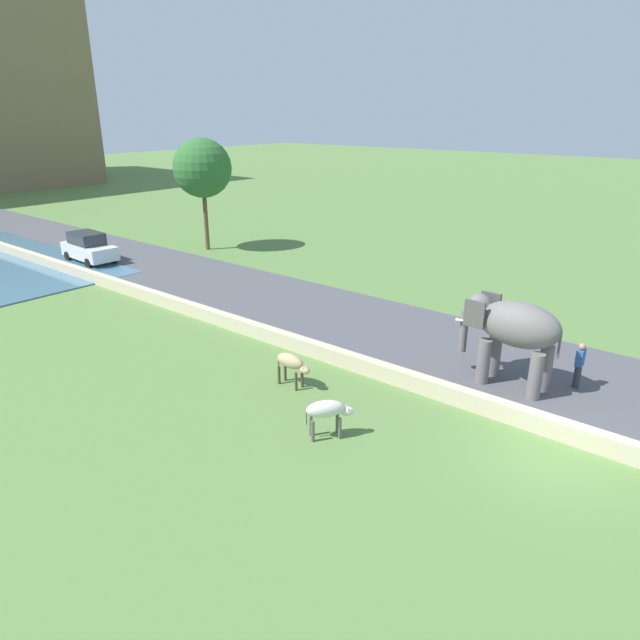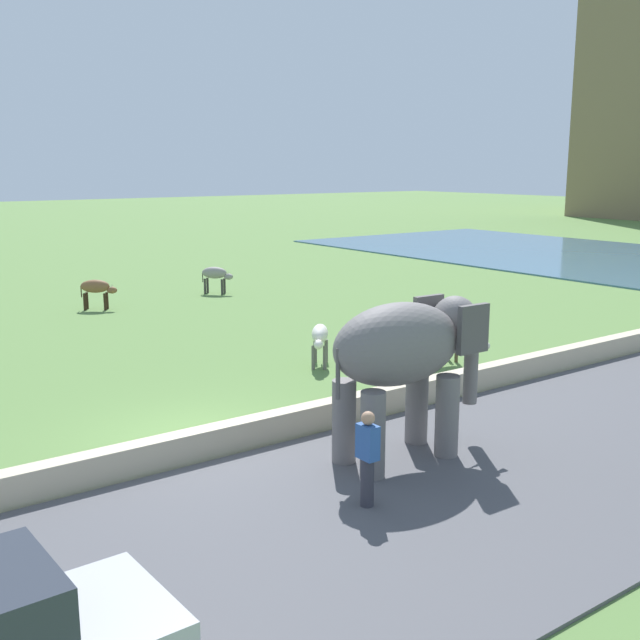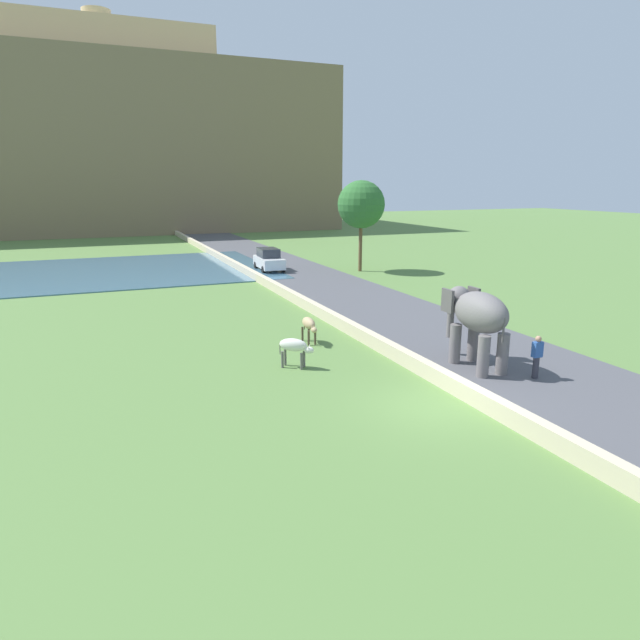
% 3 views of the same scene
% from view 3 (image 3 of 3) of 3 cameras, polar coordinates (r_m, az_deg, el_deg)
% --- Properties ---
extents(ground_plane, '(220.00, 220.00, 0.00)m').
position_cam_3_polar(ground_plane, '(18.11, 12.01, -8.70)').
color(ground_plane, '#567A3D').
extents(road_surface, '(7.00, 120.00, 0.06)m').
position_cam_3_polar(road_surface, '(37.36, 1.07, 3.38)').
color(road_surface, '#4C4C51').
rests_on(road_surface, ground).
extents(barrier_wall, '(0.40, 110.00, 0.58)m').
position_cam_3_polar(barrier_wall, '(34.13, -3.45, 2.79)').
color(barrier_wall, beige).
rests_on(barrier_wall, ground).
extents(lake, '(36.00, 18.00, 0.08)m').
position_cam_3_polar(lake, '(47.55, -27.51, 4.10)').
color(lake, '#426B84').
rests_on(lake, ground).
extents(hill_distant, '(64.00, 28.00, 23.26)m').
position_cam_3_polar(hill_distant, '(91.66, -21.01, 16.03)').
color(hill_distant, '#7F6B4C').
rests_on(hill_distant, ground).
extents(fort_on_hill, '(32.13, 8.00, 7.38)m').
position_cam_3_polar(fort_on_hill, '(93.59, -21.59, 25.01)').
color(fort_on_hill, tan).
rests_on(fort_on_hill, hill_distant).
extents(elephant, '(1.47, 3.48, 2.99)m').
position_cam_3_polar(elephant, '(21.50, 15.86, 0.39)').
color(elephant, slate).
rests_on(elephant, ground).
extents(person_beside_elephant, '(0.36, 0.22, 1.63)m').
position_cam_3_polar(person_beside_elephant, '(21.20, 21.46, -3.52)').
color(person_beside_elephant, '#33333D').
rests_on(person_beside_elephant, ground).
extents(car_white, '(1.95, 4.08, 1.80)m').
position_cam_3_polar(car_white, '(44.83, -5.30, 6.22)').
color(car_white, white).
rests_on(car_white, ground).
extents(cow_tan, '(0.44, 1.39, 1.15)m').
position_cam_3_polar(cow_tan, '(24.25, -1.13, -0.49)').
color(cow_tan, tan).
rests_on(cow_tan, ground).
extents(cow_white, '(1.28, 1.14, 1.15)m').
position_cam_3_polar(cow_white, '(21.05, -2.66, -2.76)').
color(cow_white, silver).
rests_on(cow_white, ground).
extents(tree_near, '(3.72, 3.72, 7.12)m').
position_cam_3_polar(tree_near, '(44.22, 4.27, 11.79)').
color(tree_near, brown).
rests_on(tree_near, ground).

